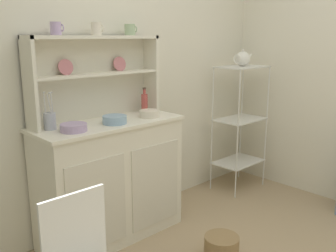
{
  "coord_description": "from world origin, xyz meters",
  "views": [
    {
      "loc": [
        -1.79,
        -0.84,
        1.49
      ],
      "look_at": [
        0.06,
        1.12,
        0.85
      ],
      "focal_mm": 40.36,
      "sensor_mm": 36.0,
      "label": 1
    }
  ],
  "objects_px": {
    "hutch_shelf_unit": "(94,70)",
    "jam_bottle": "(145,103)",
    "cup_lilac_0": "(56,28)",
    "hutch_cabinet": "(111,179)",
    "bowl_mixing_large": "(74,128)",
    "bakers_rack": "(240,116)",
    "utensil_jar": "(50,120)",
    "floor_basket": "(221,248)",
    "porcelain_teapot": "(243,59)"
  },
  "relations": [
    {
      "from": "floor_basket",
      "to": "cup_lilac_0",
      "type": "xyz_separation_m",
      "value": [
        -0.65,
        0.9,
        1.46
      ]
    },
    {
      "from": "bowl_mixing_large",
      "to": "porcelain_teapot",
      "type": "height_order",
      "value": "porcelain_teapot"
    },
    {
      "from": "cup_lilac_0",
      "to": "porcelain_teapot",
      "type": "relative_size",
      "value": 0.37
    },
    {
      "from": "bakers_rack",
      "to": "bowl_mixing_large",
      "type": "xyz_separation_m",
      "value": [
        -1.81,
        -0.0,
        0.18
      ]
    },
    {
      "from": "bakers_rack",
      "to": "jam_bottle",
      "type": "height_order",
      "value": "bakers_rack"
    },
    {
      "from": "hutch_shelf_unit",
      "to": "cup_lilac_0",
      "type": "xyz_separation_m",
      "value": [
        -0.3,
        -0.04,
        0.29
      ]
    },
    {
      "from": "floor_basket",
      "to": "porcelain_teapot",
      "type": "relative_size",
      "value": 1.04
    },
    {
      "from": "floor_basket",
      "to": "cup_lilac_0",
      "type": "distance_m",
      "value": 1.83
    },
    {
      "from": "bakers_rack",
      "to": "bowl_mixing_large",
      "type": "relative_size",
      "value": 7.09
    },
    {
      "from": "floor_basket",
      "to": "cup_lilac_0",
      "type": "relative_size",
      "value": 2.78
    },
    {
      "from": "utensil_jar",
      "to": "bakers_rack",
      "type": "bearing_deg",
      "value": -4.52
    },
    {
      "from": "cup_lilac_0",
      "to": "bowl_mixing_large",
      "type": "bearing_deg",
      "value": -96.94
    },
    {
      "from": "hutch_cabinet",
      "to": "bakers_rack",
      "type": "height_order",
      "value": "bakers_rack"
    },
    {
      "from": "cup_lilac_0",
      "to": "jam_bottle",
      "type": "height_order",
      "value": "cup_lilac_0"
    },
    {
      "from": "utensil_jar",
      "to": "floor_basket",
      "type": "bearing_deg",
      "value": -48.23
    },
    {
      "from": "hutch_cabinet",
      "to": "jam_bottle",
      "type": "xyz_separation_m",
      "value": [
        0.41,
        0.09,
        0.52
      ]
    },
    {
      "from": "hutch_shelf_unit",
      "to": "porcelain_teapot",
      "type": "relative_size",
      "value": 4.5
    },
    {
      "from": "hutch_shelf_unit",
      "to": "floor_basket",
      "type": "xyz_separation_m",
      "value": [
        0.35,
        -0.94,
        -1.17
      ]
    },
    {
      "from": "hutch_cabinet",
      "to": "floor_basket",
      "type": "bearing_deg",
      "value": -65.46
    },
    {
      "from": "hutch_cabinet",
      "to": "porcelain_teapot",
      "type": "distance_m",
      "value": 1.7
    },
    {
      "from": "hutch_shelf_unit",
      "to": "utensil_jar",
      "type": "height_order",
      "value": "hutch_shelf_unit"
    },
    {
      "from": "hutch_shelf_unit",
      "to": "jam_bottle",
      "type": "distance_m",
      "value": 0.5
    },
    {
      "from": "cup_lilac_0",
      "to": "jam_bottle",
      "type": "relative_size",
      "value": 0.43
    },
    {
      "from": "utensil_jar",
      "to": "cup_lilac_0",
      "type": "bearing_deg",
      "value": 22.31
    },
    {
      "from": "bakers_rack",
      "to": "cup_lilac_0",
      "type": "relative_size",
      "value": 14.25
    },
    {
      "from": "jam_bottle",
      "to": "porcelain_teapot",
      "type": "relative_size",
      "value": 0.87
    },
    {
      "from": "cup_lilac_0",
      "to": "utensil_jar",
      "type": "bearing_deg",
      "value": -157.69
    },
    {
      "from": "floor_basket",
      "to": "jam_bottle",
      "type": "relative_size",
      "value": 1.19
    },
    {
      "from": "hutch_shelf_unit",
      "to": "floor_basket",
      "type": "relative_size",
      "value": 4.33
    },
    {
      "from": "hutch_shelf_unit",
      "to": "jam_bottle",
      "type": "bearing_deg",
      "value": -10.61
    },
    {
      "from": "hutch_cabinet",
      "to": "jam_bottle",
      "type": "distance_m",
      "value": 0.66
    },
    {
      "from": "bowl_mixing_large",
      "to": "jam_bottle",
      "type": "distance_m",
      "value": 0.75
    },
    {
      "from": "jam_bottle",
      "to": "porcelain_teapot",
      "type": "height_order",
      "value": "porcelain_teapot"
    },
    {
      "from": "hutch_cabinet",
      "to": "bakers_rack",
      "type": "xyz_separation_m",
      "value": [
        1.48,
        -0.07,
        0.28
      ]
    },
    {
      "from": "bakers_rack",
      "to": "jam_bottle",
      "type": "relative_size",
      "value": 6.08
    },
    {
      "from": "hutch_cabinet",
      "to": "porcelain_teapot",
      "type": "bearing_deg",
      "value": -2.78
    },
    {
      "from": "hutch_shelf_unit",
      "to": "bowl_mixing_large",
      "type": "bearing_deg",
      "value": -143.74
    },
    {
      "from": "hutch_cabinet",
      "to": "cup_lilac_0",
      "type": "bearing_deg",
      "value": 157.68
    },
    {
      "from": "hutch_cabinet",
      "to": "bakers_rack",
      "type": "bearing_deg",
      "value": -2.78
    },
    {
      "from": "bakers_rack",
      "to": "jam_bottle",
      "type": "bearing_deg",
      "value": 171.63
    },
    {
      "from": "floor_basket",
      "to": "utensil_jar",
      "type": "xyz_separation_m",
      "value": [
        -0.76,
        0.85,
        0.87
      ]
    },
    {
      "from": "hutch_shelf_unit",
      "to": "cup_lilac_0",
      "type": "relative_size",
      "value": 12.05
    },
    {
      "from": "jam_bottle",
      "to": "hutch_cabinet",
      "type": "bearing_deg",
      "value": -168.04
    },
    {
      "from": "bowl_mixing_large",
      "to": "utensil_jar",
      "type": "relative_size",
      "value": 0.68
    },
    {
      "from": "jam_bottle",
      "to": "bakers_rack",
      "type": "bearing_deg",
      "value": -8.37
    },
    {
      "from": "hutch_shelf_unit",
      "to": "cup_lilac_0",
      "type": "bearing_deg",
      "value": -172.29
    },
    {
      "from": "hutch_shelf_unit",
      "to": "cup_lilac_0",
      "type": "height_order",
      "value": "cup_lilac_0"
    },
    {
      "from": "hutch_cabinet",
      "to": "bowl_mixing_large",
      "type": "height_order",
      "value": "bowl_mixing_large"
    },
    {
      "from": "porcelain_teapot",
      "to": "hutch_shelf_unit",
      "type": "bearing_deg",
      "value": 171.0
    },
    {
      "from": "hutch_cabinet",
      "to": "bowl_mixing_large",
      "type": "distance_m",
      "value": 0.57
    }
  ]
}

